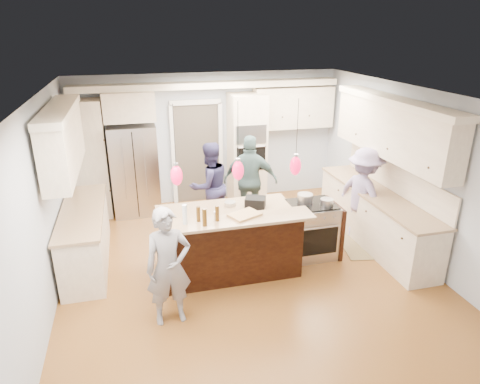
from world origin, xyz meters
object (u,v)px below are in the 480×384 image
at_px(island_range, 312,229).
at_px(person_bar_end, 168,267).
at_px(person_far_left, 210,186).
at_px(refrigerator, 135,170).
at_px(kitchen_island, 229,240).

xyz_separation_m(island_range, person_bar_end, (-2.42, -1.13, 0.32)).
relative_size(person_bar_end, person_far_left, 0.95).
height_order(person_bar_end, person_far_left, person_far_left).
height_order(refrigerator, kitchen_island, refrigerator).
relative_size(refrigerator, island_range, 1.96).
bearing_deg(island_range, refrigerator, 137.41).
bearing_deg(kitchen_island, refrigerator, 116.89).
distance_m(person_bar_end, person_far_left, 2.77).
xyz_separation_m(person_bar_end, person_far_left, (1.01, 2.58, 0.04)).
bearing_deg(person_far_left, kitchen_island, 70.11).
bearing_deg(person_bar_end, kitchen_island, 40.91).
distance_m(kitchen_island, person_far_left, 1.56).
height_order(kitchen_island, island_range, kitchen_island).
distance_m(island_range, person_bar_end, 2.69).
relative_size(refrigerator, kitchen_island, 0.86).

